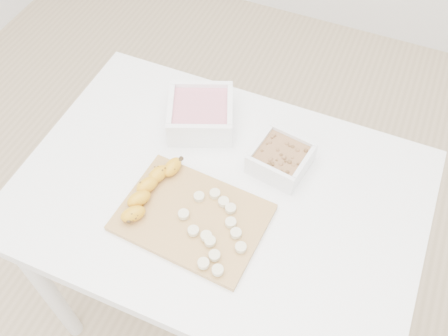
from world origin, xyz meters
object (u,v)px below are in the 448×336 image
at_px(table, 220,211).
at_px(bowl_granola, 281,158).
at_px(bowl_yogurt, 201,114).
at_px(cutting_board, 192,217).
at_px(banana, 150,190).

height_order(table, bowl_granola, bowl_granola).
distance_m(table, bowl_yogurt, 0.27).
bearing_deg(bowl_yogurt, cutting_board, -69.17).
xyz_separation_m(bowl_yogurt, banana, (-0.01, -0.27, -0.01)).
height_order(bowl_yogurt, bowl_granola, bowl_yogurt).
distance_m(table, cutting_board, 0.14).
relative_size(table, cutting_board, 2.97).
bearing_deg(banana, table, 49.04).
bearing_deg(bowl_yogurt, table, -54.01).
xyz_separation_m(bowl_granola, banana, (-0.26, -0.22, 0.00)).
bearing_deg(table, banana, -150.79).
distance_m(table, bowl_granola, 0.22).
bearing_deg(cutting_board, table, 74.69).
height_order(table, bowl_yogurt, bowl_yogurt).
bearing_deg(bowl_granola, bowl_yogurt, 168.27).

